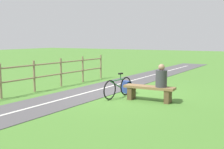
# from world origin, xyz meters

# --- Properties ---
(ground_plane) EXTENTS (80.00, 80.00, 0.00)m
(ground_plane) POSITION_xyz_m (0.00, 0.00, 0.00)
(ground_plane) COLOR #477A2D
(paved_path) EXTENTS (3.30, 36.05, 0.02)m
(paved_path) POSITION_xyz_m (1.28, 4.00, 0.01)
(paved_path) COLOR #4C494C
(paved_path) RESTS_ON ground_plane
(path_centre_line) EXTENTS (1.26, 31.98, 0.00)m
(path_centre_line) POSITION_xyz_m (1.28, 4.00, 0.02)
(path_centre_line) COLOR silver
(path_centre_line) RESTS_ON paved_path
(bench) EXTENTS (1.72, 0.52, 0.50)m
(bench) POSITION_xyz_m (-1.43, 0.72, 0.34)
(bench) COLOR brown
(bench) RESTS_ON ground_plane
(person_seated) EXTENTS (0.39, 0.39, 0.75)m
(person_seated) POSITION_xyz_m (-1.83, 0.70, 0.82)
(person_seated) COLOR #38383D
(person_seated) RESTS_ON bench
(bicycle) EXTENTS (0.24, 1.64, 0.86)m
(bicycle) POSITION_xyz_m (-0.26, 0.73, 0.36)
(bicycle) COLOR black
(bicycle) RESTS_ON ground_plane
(backpack) EXTENTS (0.41, 0.35, 0.46)m
(backpack) POSITION_xyz_m (-0.15, -0.13, 0.23)
(backpack) COLOR navy
(backpack) RESTS_ON ground_plane
(fence_roadside) EXTENTS (0.61, 10.51, 1.23)m
(fence_roadside) POSITION_xyz_m (3.10, 2.21, 0.71)
(fence_roadside) COLOR #847051
(fence_roadside) RESTS_ON ground_plane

